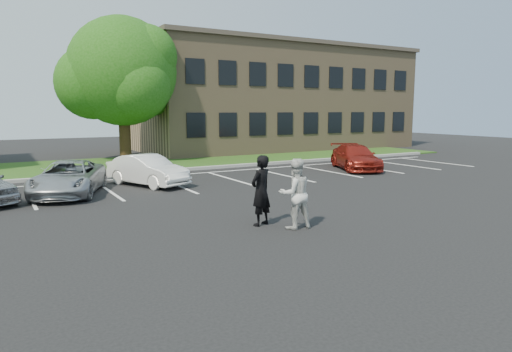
{
  "coord_description": "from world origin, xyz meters",
  "views": [
    {
      "loc": [
        -6.69,
        -10.52,
        3.19
      ],
      "look_at": [
        0.0,
        1.0,
        1.25
      ],
      "focal_mm": 32.0,
      "sensor_mm": 36.0,
      "label": 1
    }
  ],
  "objects_px": {
    "car_red_compact": "(355,157)",
    "tree": "(123,74)",
    "office_building": "(275,98)",
    "man_white_shirt": "(295,194)",
    "car_white_sedan": "(147,170)",
    "car_silver_minivan": "(69,178)",
    "man_black_suit": "(261,191)"
  },
  "relations": [
    {
      "from": "car_red_compact",
      "to": "tree",
      "type": "bearing_deg",
      "value": 157.07
    },
    {
      "from": "office_building",
      "to": "car_red_compact",
      "type": "relative_size",
      "value": 4.96
    },
    {
      "from": "office_building",
      "to": "tree",
      "type": "xyz_separation_m",
      "value": [
        -13.39,
        -3.73,
        1.19
      ]
    },
    {
      "from": "man_white_shirt",
      "to": "car_red_compact",
      "type": "xyz_separation_m",
      "value": [
        9.91,
        8.51,
        -0.3
      ]
    },
    {
      "from": "man_white_shirt",
      "to": "car_white_sedan",
      "type": "height_order",
      "value": "man_white_shirt"
    },
    {
      "from": "man_white_shirt",
      "to": "car_silver_minivan",
      "type": "xyz_separation_m",
      "value": [
        -4.55,
        8.33,
        -0.31
      ]
    },
    {
      "from": "car_white_sedan",
      "to": "car_silver_minivan",
      "type": "bearing_deg",
      "value": 168.21
    },
    {
      "from": "tree",
      "to": "man_white_shirt",
      "type": "height_order",
      "value": "tree"
    },
    {
      "from": "car_red_compact",
      "to": "man_white_shirt",
      "type": "bearing_deg",
      "value": -115.0
    },
    {
      "from": "office_building",
      "to": "man_white_shirt",
      "type": "relative_size",
      "value": 11.76
    },
    {
      "from": "car_silver_minivan",
      "to": "car_white_sedan",
      "type": "relative_size",
      "value": 1.17
    },
    {
      "from": "office_building",
      "to": "car_white_sedan",
      "type": "xyz_separation_m",
      "value": [
        -15.06,
        -13.65,
        -3.51
      ]
    },
    {
      "from": "tree",
      "to": "man_white_shirt",
      "type": "relative_size",
      "value": 4.62
    },
    {
      "from": "office_building",
      "to": "man_black_suit",
      "type": "distance_m",
      "value": 26.35
    },
    {
      "from": "man_white_shirt",
      "to": "car_silver_minivan",
      "type": "distance_m",
      "value": 9.5
    },
    {
      "from": "car_silver_minivan",
      "to": "car_red_compact",
      "type": "relative_size",
      "value": 1.02
    },
    {
      "from": "tree",
      "to": "car_silver_minivan",
      "type": "bearing_deg",
      "value": -114.84
    },
    {
      "from": "car_red_compact",
      "to": "car_white_sedan",
      "type": "bearing_deg",
      "value": -157.96
    },
    {
      "from": "car_red_compact",
      "to": "car_silver_minivan",
      "type": "bearing_deg",
      "value": -154.93
    },
    {
      "from": "tree",
      "to": "man_black_suit",
      "type": "relative_size",
      "value": 4.48
    },
    {
      "from": "car_silver_minivan",
      "to": "car_white_sedan",
      "type": "height_order",
      "value": "car_white_sedan"
    },
    {
      "from": "man_black_suit",
      "to": "man_white_shirt",
      "type": "relative_size",
      "value": 1.03
    },
    {
      "from": "car_silver_minivan",
      "to": "man_white_shirt",
      "type": "bearing_deg",
      "value": -39.89
    },
    {
      "from": "man_black_suit",
      "to": "car_red_compact",
      "type": "relative_size",
      "value": 0.43
    },
    {
      "from": "man_white_shirt",
      "to": "car_red_compact",
      "type": "relative_size",
      "value": 0.42
    },
    {
      "from": "office_building",
      "to": "tree",
      "type": "relative_size",
      "value": 2.55
    },
    {
      "from": "man_white_shirt",
      "to": "car_white_sedan",
      "type": "distance_m",
      "value": 9.07
    },
    {
      "from": "man_black_suit",
      "to": "car_red_compact",
      "type": "xyz_separation_m",
      "value": [
        10.54,
        7.77,
        -0.33
      ]
    },
    {
      "from": "man_black_suit",
      "to": "man_white_shirt",
      "type": "xyz_separation_m",
      "value": [
        0.63,
        -0.74,
        -0.03
      ]
    },
    {
      "from": "car_silver_minivan",
      "to": "car_red_compact",
      "type": "distance_m",
      "value": 14.47
    },
    {
      "from": "car_red_compact",
      "to": "man_black_suit",
      "type": "bearing_deg",
      "value": -119.25
    },
    {
      "from": "man_white_shirt",
      "to": "car_silver_minivan",
      "type": "height_order",
      "value": "man_white_shirt"
    }
  ]
}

